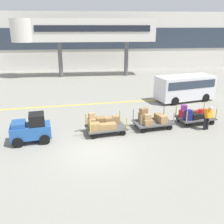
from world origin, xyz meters
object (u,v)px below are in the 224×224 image
(baggage_cart_middle, at_px, (151,120))
(shuttle_van, at_px, (185,86))
(baggage_cart_lead, at_px, (104,124))
(baggage_handler, at_px, (208,117))
(baggage_tug, at_px, (31,129))
(baggage_cart_tail, at_px, (193,116))

(baggage_cart_middle, relative_size, shuttle_van, 0.60)
(baggage_cart_lead, bearing_deg, baggage_handler, -2.21)
(baggage_tug, xyz_separation_m, baggage_cart_lead, (3.97, 0.74, -0.21))
(baggage_cart_lead, height_order, baggage_handler, baggage_handler)
(baggage_tug, relative_size, shuttle_van, 0.44)
(baggage_cart_lead, height_order, baggage_cart_tail, baggage_cart_lead)
(baggage_handler, bearing_deg, baggage_cart_tail, 107.85)
(baggage_cart_lead, distance_m, shuttle_van, 9.51)
(baggage_cart_lead, xyz_separation_m, baggage_handler, (6.26, -0.24, 0.32))
(baggage_cart_tail, xyz_separation_m, shuttle_van, (1.42, 5.11, 0.71))
(baggage_tug, bearing_deg, baggage_handler, 2.77)
(baggage_cart_middle, xyz_separation_m, shuttle_van, (4.30, 5.60, 0.69))
(baggage_tug, distance_m, baggage_cart_middle, 7.07)
(baggage_cart_tail, relative_size, baggage_handler, 1.97)
(baggage_cart_lead, bearing_deg, baggage_cart_middle, 8.71)
(baggage_cart_middle, distance_m, baggage_cart_tail, 2.92)
(baggage_tug, distance_m, baggage_cart_lead, 4.04)
(baggage_cart_middle, relative_size, baggage_handler, 1.97)
(baggage_cart_tail, relative_size, shuttle_van, 0.60)
(baggage_cart_middle, distance_m, shuttle_van, 7.10)
(baggage_tug, bearing_deg, baggage_cart_tail, 9.76)
(baggage_cart_middle, bearing_deg, baggage_cart_tail, 9.81)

